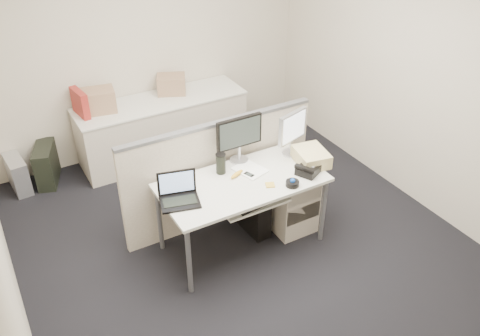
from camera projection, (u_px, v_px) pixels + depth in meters
floor at (242, 243)px, 4.95m from camera, size 4.00×4.50×0.01m
wall_back at (145, 41)px, 5.86m from camera, size 4.00×0.02×2.70m
wall_front at (464, 298)px, 2.58m from camera, size 4.00×0.02×2.70m
wall_right at (416, 74)px, 5.05m from camera, size 0.02×4.50×2.70m
desk at (242, 187)px, 4.59m from camera, size 1.50×0.75×0.73m
keyboard_tray at (252, 201)px, 4.48m from camera, size 0.62×0.32×0.02m
drawer_pedestal at (288, 197)px, 5.04m from camera, size 0.40×0.55×0.65m
cubicle_partition at (220, 174)px, 4.98m from camera, size 2.00×0.06×1.10m
back_counter at (163, 128)px, 6.16m from camera, size 2.00×0.60×0.72m
monitor_main at (239, 140)px, 4.72m from camera, size 0.46×0.18×0.46m
monitor_small at (292, 134)px, 4.84m from camera, size 0.40×0.28×0.44m
laptop at (179, 191)px, 4.21m from camera, size 0.38×0.32×0.25m
trackball at (292, 183)px, 4.48m from camera, size 0.15×0.15×0.05m
desk_phone at (309, 169)px, 4.65m from camera, size 0.28×0.26×0.07m
paper_stack at (250, 170)px, 4.70m from camera, size 0.30×0.34×0.01m
sticky_pad at (270, 185)px, 4.49m from camera, size 0.10×0.10×0.01m
travel_mug at (221, 164)px, 4.62m from camera, size 0.11×0.11×0.19m
banana at (237, 174)px, 4.62m from camera, size 0.18×0.11×0.04m
cellphone at (249, 175)px, 4.63m from camera, size 0.08×0.11×0.01m
manila_folders at (311, 157)px, 4.78m from camera, size 0.33×0.39×0.13m
keyboard at (260, 200)px, 4.46m from camera, size 0.51×0.22×0.03m
pc_tower_desk at (253, 214)px, 5.03m from camera, size 0.19×0.42×0.38m
pc_tower_spare_dark at (46, 165)px, 5.73m from camera, size 0.34×0.51×0.45m
pc_tower_spare_silver at (18, 174)px, 5.61m from camera, size 0.20×0.43×0.39m
cardboard_box_left at (98, 101)px, 5.65m from camera, size 0.41×0.33×0.27m
cardboard_box_right at (171, 85)px, 6.07m from camera, size 0.40×0.37×0.24m
red_binder at (80, 104)px, 5.56m from camera, size 0.12×0.34×0.31m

